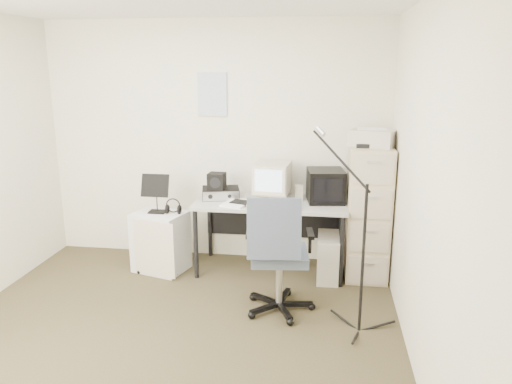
# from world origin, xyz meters

# --- Properties ---
(floor) EXTENTS (3.60, 3.60, 0.01)m
(floor) POSITION_xyz_m (0.00, 0.00, -0.01)
(floor) COLOR #332E1C
(floor) RESTS_ON ground
(wall_back) EXTENTS (3.60, 0.02, 2.50)m
(wall_back) POSITION_xyz_m (0.00, 1.80, 1.25)
(wall_back) COLOR beige
(wall_back) RESTS_ON ground
(wall_right) EXTENTS (0.02, 3.60, 2.50)m
(wall_right) POSITION_xyz_m (1.80, 0.00, 1.25)
(wall_right) COLOR beige
(wall_right) RESTS_ON ground
(wall_calendar) EXTENTS (0.30, 0.02, 0.44)m
(wall_calendar) POSITION_xyz_m (-0.02, 1.79, 1.75)
(wall_calendar) COLOR white
(wall_calendar) RESTS_ON wall_back
(filing_cabinet) EXTENTS (0.40, 0.60, 1.30)m
(filing_cabinet) POSITION_xyz_m (1.58, 1.48, 0.65)
(filing_cabinet) COLOR #C5B994
(filing_cabinet) RESTS_ON floor
(printer) EXTENTS (0.47, 0.40, 0.16)m
(printer) POSITION_xyz_m (1.58, 1.47, 1.38)
(printer) COLOR #BEB5A7
(printer) RESTS_ON filing_cabinet
(desk) EXTENTS (1.50, 0.70, 0.73)m
(desk) POSITION_xyz_m (0.63, 1.45, 0.36)
(desk) COLOR #B3B2A0
(desk) RESTS_ON floor
(crt_monitor) EXTENTS (0.37, 0.39, 0.38)m
(crt_monitor) POSITION_xyz_m (0.63, 1.52, 0.92)
(crt_monitor) COLOR #BEB5A7
(crt_monitor) RESTS_ON desk
(crt_tv) EXTENTS (0.40, 0.41, 0.32)m
(crt_tv) POSITION_xyz_m (1.16, 1.53, 0.89)
(crt_tv) COLOR black
(crt_tv) RESTS_ON desk
(desk_speaker) EXTENTS (0.09, 0.09, 0.15)m
(desk_speaker) POSITION_xyz_m (0.90, 1.55, 0.80)
(desk_speaker) COLOR beige
(desk_speaker) RESTS_ON desk
(keyboard) EXTENTS (0.50, 0.29, 0.03)m
(keyboard) POSITION_xyz_m (0.65, 1.27, 0.74)
(keyboard) COLOR #BEB5A7
(keyboard) RESTS_ON desk
(mouse) EXTENTS (0.08, 0.12, 0.03)m
(mouse) POSITION_xyz_m (0.90, 1.23, 0.75)
(mouse) COLOR black
(mouse) RESTS_ON desk
(radio_receiver) EXTENTS (0.42, 0.34, 0.11)m
(radio_receiver) POSITION_xyz_m (0.11, 1.50, 0.78)
(radio_receiver) COLOR black
(radio_receiver) RESTS_ON desk
(radio_speaker) EXTENTS (0.17, 0.16, 0.16)m
(radio_speaker) POSITION_xyz_m (0.08, 1.45, 0.92)
(radio_speaker) COLOR black
(radio_speaker) RESTS_ON radio_receiver
(papers) EXTENTS (0.29, 0.35, 0.02)m
(papers) POSITION_xyz_m (0.31, 1.30, 0.74)
(papers) COLOR white
(papers) RESTS_ON desk
(pc_tower) EXTENTS (0.21, 0.46, 0.43)m
(pc_tower) POSITION_xyz_m (1.21, 1.33, 0.22)
(pc_tower) COLOR #BEB5A7
(pc_tower) RESTS_ON floor
(office_chair) EXTENTS (0.67, 0.67, 1.05)m
(office_chair) POSITION_xyz_m (0.80, 0.60, 0.52)
(office_chair) COLOR #3E4A58
(office_chair) RESTS_ON floor
(side_cart) EXTENTS (0.58, 0.51, 0.61)m
(side_cart) POSITION_xyz_m (-0.48, 1.30, 0.30)
(side_cart) COLOR silver
(side_cart) RESTS_ON floor
(music_stand) EXTENTS (0.29, 0.17, 0.40)m
(music_stand) POSITION_xyz_m (-0.50, 1.31, 0.81)
(music_stand) COLOR black
(music_stand) RESTS_ON side_cart
(headphones) EXTENTS (0.18, 0.18, 0.03)m
(headphones) POSITION_xyz_m (-0.33, 1.30, 0.66)
(headphones) COLOR black
(headphones) RESTS_ON side_cart
(mic_stand) EXTENTS (0.03, 0.03, 1.57)m
(mic_stand) POSITION_xyz_m (1.46, 0.35, 0.78)
(mic_stand) COLOR black
(mic_stand) RESTS_ON floor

